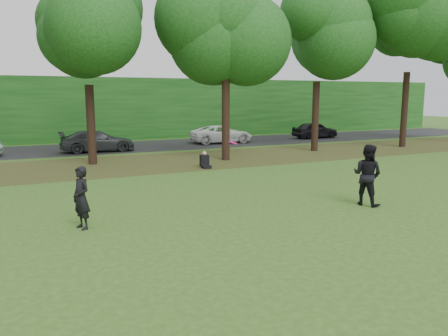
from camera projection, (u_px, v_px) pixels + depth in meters
name	position (u px, v px, depth m)	size (l,w,h in m)	color
ground	(288.00, 228.00, 11.85)	(120.00, 120.00, 0.00)	#2C4F18
leaf_litter	(153.00, 163.00, 23.44)	(60.00, 7.00, 0.01)	#4D3A1B
street	(121.00, 147.00, 30.57)	(70.00, 7.00, 0.02)	black
far_hedge	(104.00, 109.00, 35.51)	(70.00, 3.00, 5.00)	#124014
player_left	(81.00, 198.00, 11.71)	(0.62, 0.41, 1.71)	black
player_right	(367.00, 175.00, 14.27)	(0.98, 0.76, 2.01)	black
parked_cars	(115.00, 139.00, 29.31)	(38.42, 3.57, 1.45)	black
frisbee	(233.00, 143.00, 12.35)	(0.29, 0.30, 0.12)	#E51375
seated_person	(205.00, 162.00, 21.78)	(0.48, 0.77, 0.83)	black
tree_line	(143.00, 10.00, 21.96)	(55.30, 7.90, 12.31)	black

